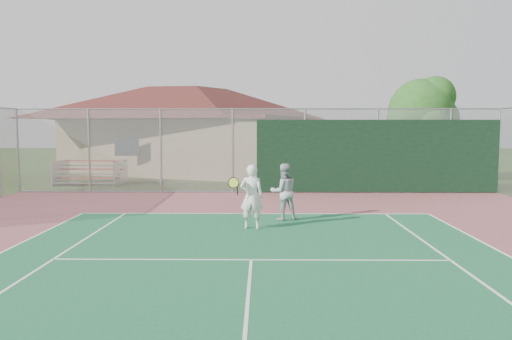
# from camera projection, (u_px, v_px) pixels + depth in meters

# --- Properties ---
(back_fence) EXTENTS (20.08, 0.11, 3.53)m
(back_fence) POSITION_uv_depth(u_px,v_px,m) (307.00, 153.00, 20.68)
(back_fence) COLOR gray
(back_fence) RESTS_ON ground
(clubhouse) EXTENTS (16.48, 13.76, 6.07)m
(clubhouse) POSITION_uv_depth(u_px,v_px,m) (189.00, 121.00, 30.42)
(clubhouse) COLOR tan
(clubhouse) RESTS_ON ground
(bleachers) EXTENTS (3.12, 1.98, 1.14)m
(bleachers) POSITION_uv_depth(u_px,v_px,m) (90.00, 172.00, 23.86)
(bleachers) COLOR #A52C26
(bleachers) RESTS_ON ground
(tree) EXTENTS (3.74, 3.54, 5.21)m
(tree) POSITION_uv_depth(u_px,v_px,m) (423.00, 113.00, 24.49)
(tree) COLOR #332312
(tree) RESTS_ON ground
(player_white_front) EXTENTS (0.97, 0.66, 1.74)m
(player_white_front) POSITION_uv_depth(u_px,v_px,m) (251.00, 197.00, 13.41)
(player_white_front) COLOR white
(player_white_front) RESTS_ON ground
(player_grey_back) EXTENTS (0.95, 0.83, 1.67)m
(player_grey_back) POSITION_uv_depth(u_px,v_px,m) (284.00, 192.00, 14.68)
(player_grey_back) COLOR #AFB2B4
(player_grey_back) RESTS_ON ground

